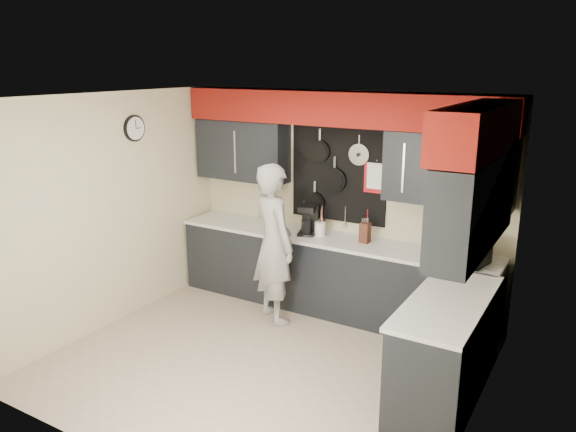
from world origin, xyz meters
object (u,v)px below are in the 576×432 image
Objects in this scene: microwave at (462,249)px; knife_block at (365,233)px; coffee_maker at (308,219)px; person at (274,244)px; utensil_crock at (320,229)px.

microwave is 1.12m from knife_block.
knife_block is 0.65× the size of coffee_maker.
microwave is at bearing -3.07° from knife_block.
person is (-0.15, -0.54, -0.18)m from coffee_maker.
person is at bearing -123.54° from coffee_maker.
knife_block is 1.04m from person.
microwave is 1.68m from utensil_crock.
microwave is 0.27× the size of person.
coffee_maker reaches higher than utensil_crock.
microwave is at bearing -20.33° from coffee_maker.
microwave reaches higher than utensil_crock.
coffee_maker is (-1.83, 0.07, 0.04)m from microwave.
person reaches higher than knife_block.
coffee_maker is 0.59m from person.
coffee_maker is at bearing -173.63° from utensil_crock.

